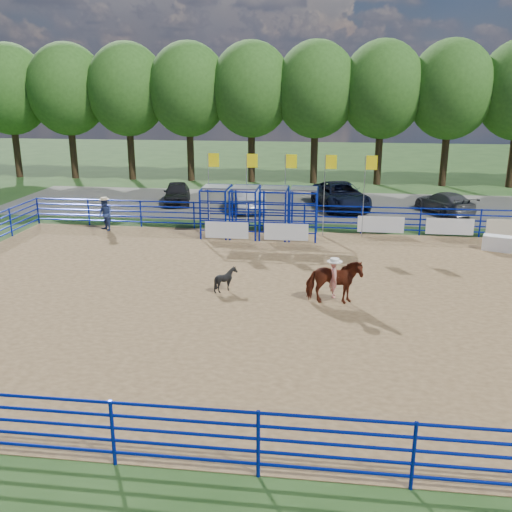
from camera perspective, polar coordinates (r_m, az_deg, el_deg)
name	(u,v)px	position (r m, az deg, el deg)	size (l,w,h in m)	color
ground	(291,299)	(21.09, 3.57, -4.31)	(120.00, 120.00, 0.00)	#2D4F1F
arena_dirt	(291,299)	(21.09, 3.57, -4.28)	(30.00, 20.00, 0.02)	olive
gravel_strip	(309,206)	(37.44, 5.32, 5.04)	(40.00, 10.00, 0.01)	slate
announcer_table	(498,243)	(29.28, 23.03, 1.19)	(1.34, 0.63, 0.72)	white
horse_and_rider	(334,280)	(20.47, 7.80, -2.36)	(2.01, 0.99, 2.36)	maroon
calf	(226,279)	(21.68, -3.03, -2.35)	(0.74, 0.84, 0.92)	black
spectator_cowboy	(105,214)	(31.63, -14.86, 4.07)	(1.07, 1.05, 1.79)	navy
car_a	(177,193)	(38.20, -7.90, 6.27)	(1.65, 4.11, 1.40)	black
car_b	(248,197)	(35.88, -0.84, 5.91)	(1.70, 4.86, 1.60)	#95979D
car_c	(341,196)	(36.73, 8.46, 6.00)	(2.68, 5.81, 1.61)	black
car_d	(444,203)	(36.73, 18.33, 5.09)	(1.84, 4.52, 1.31)	#5D5D60
perimeter_fence	(292,280)	(20.83, 3.61, -2.38)	(30.10, 20.10, 1.50)	#071BA4
chute_assembly	(267,213)	(29.34, 1.06, 4.35)	(19.32, 2.41, 4.20)	#071BA4
treeline	(316,85)	(45.66, 6.03, 16.64)	(56.40, 6.40, 11.24)	#3F2B19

